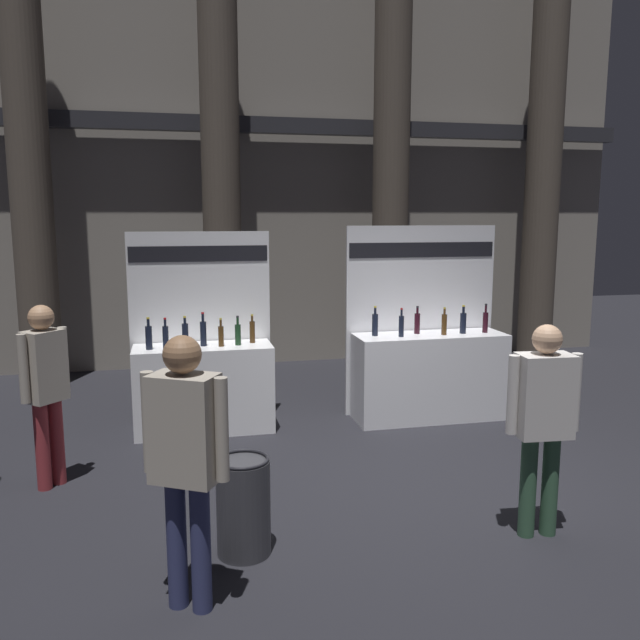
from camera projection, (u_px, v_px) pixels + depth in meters
ground_plane at (406, 481)px, 5.99m from camera, size 24.00×24.00×0.00m
hall_colonnade at (300, 153)px, 10.28m from camera, size 11.03×1.30×6.91m
exhibitor_booth_0 at (204, 379)px, 7.38m from camera, size 1.61×0.66×2.24m
exhibitor_booth_1 at (428, 368)px, 7.82m from camera, size 1.89×0.66×2.30m
trash_bin at (243, 506)px, 4.67m from camera, size 0.39×0.39×0.72m
visitor_1 at (543, 411)px, 4.84m from camera, size 0.57×0.28×1.63m
visitor_3 at (45, 382)px, 5.74m from camera, size 0.39×0.40×1.66m
visitor_4 at (185, 448)px, 3.90m from camera, size 0.50×0.41×1.73m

